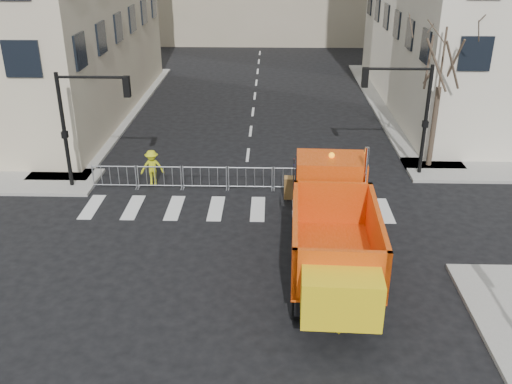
{
  "coord_description": "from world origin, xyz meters",
  "views": [
    {
      "loc": [
        1.26,
        -16.47,
        10.88
      ],
      "look_at": [
        0.71,
        2.5,
        2.18
      ],
      "focal_mm": 40.0,
      "sensor_mm": 36.0,
      "label": 1
    }
  ],
  "objects_px": {
    "cop_b": "(321,194)",
    "cop_c": "(313,180)",
    "newspaper_box": "(347,175)",
    "plow_truck": "(333,226)",
    "cop_a": "(337,197)",
    "worker": "(152,167)"
  },
  "relations": [
    {
      "from": "worker",
      "to": "plow_truck",
      "type": "bearing_deg",
      "value": -50.27
    },
    {
      "from": "cop_a",
      "to": "cop_c",
      "type": "height_order",
      "value": "cop_c"
    },
    {
      "from": "cop_c",
      "to": "newspaper_box",
      "type": "relative_size",
      "value": 1.85
    },
    {
      "from": "newspaper_box",
      "to": "cop_a",
      "type": "bearing_deg",
      "value": -107.82
    },
    {
      "from": "cop_b",
      "to": "newspaper_box",
      "type": "relative_size",
      "value": 1.46
    },
    {
      "from": "plow_truck",
      "to": "cop_a",
      "type": "xyz_separation_m",
      "value": [
        0.61,
        4.25,
        -0.9
      ]
    },
    {
      "from": "cop_a",
      "to": "worker",
      "type": "bearing_deg",
      "value": -43.98
    },
    {
      "from": "cop_b",
      "to": "newspaper_box",
      "type": "distance_m",
      "value": 2.64
    },
    {
      "from": "cop_b",
      "to": "newspaper_box",
      "type": "bearing_deg",
      "value": -116.43
    },
    {
      "from": "cop_a",
      "to": "cop_b",
      "type": "bearing_deg",
      "value": -70.07
    },
    {
      "from": "cop_b",
      "to": "cop_c",
      "type": "bearing_deg",
      "value": -66.3
    },
    {
      "from": "cop_a",
      "to": "cop_b",
      "type": "relative_size",
      "value": 1.16
    },
    {
      "from": "cop_b",
      "to": "cop_c",
      "type": "xyz_separation_m",
      "value": [
        -0.32,
        0.91,
        0.21
      ]
    },
    {
      "from": "worker",
      "to": "newspaper_box",
      "type": "relative_size",
      "value": 1.51
    },
    {
      "from": "plow_truck",
      "to": "worker",
      "type": "xyz_separation_m",
      "value": [
        -7.58,
        7.12,
        -0.85
      ]
    },
    {
      "from": "cop_c",
      "to": "newspaper_box",
      "type": "xyz_separation_m",
      "value": [
        1.67,
        1.34,
        -0.32
      ]
    },
    {
      "from": "cop_b",
      "to": "plow_truck",
      "type": "bearing_deg",
      "value": 94.17
    },
    {
      "from": "cop_b",
      "to": "worker",
      "type": "relative_size",
      "value": 0.96
    },
    {
      "from": "newspaper_box",
      "to": "cop_c",
      "type": "bearing_deg",
      "value": -143.71
    },
    {
      "from": "cop_b",
      "to": "cop_c",
      "type": "height_order",
      "value": "cop_c"
    },
    {
      "from": "plow_truck",
      "to": "cop_c",
      "type": "height_order",
      "value": "plow_truck"
    },
    {
      "from": "cop_b",
      "to": "worker",
      "type": "xyz_separation_m",
      "value": [
        -7.61,
        2.28,
        0.18
      ]
    }
  ]
}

